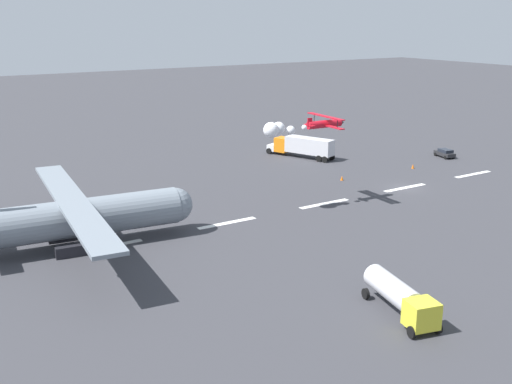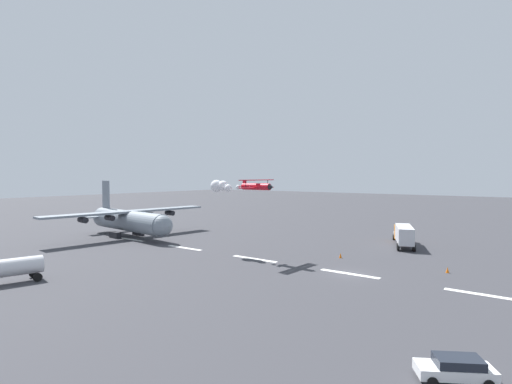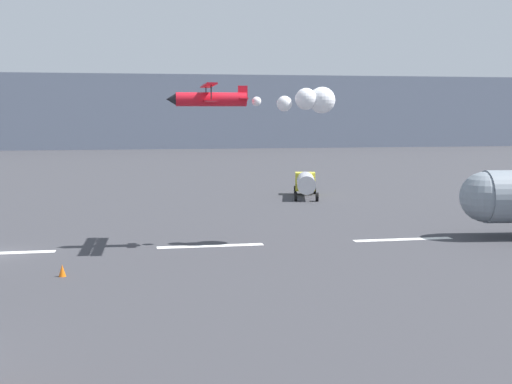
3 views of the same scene
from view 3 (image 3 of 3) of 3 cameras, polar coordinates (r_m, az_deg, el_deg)
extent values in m
cube|color=white|center=(53.82, -3.64, -4.31)|extent=(8.00, 0.90, 0.01)
cube|color=white|center=(57.65, 11.61, -3.72)|extent=(8.00, 0.90, 0.01)
cube|color=slate|center=(209.23, -13.11, 6.24)|extent=(396.00, 16.00, 20.81)
sphere|color=gray|center=(59.52, 17.77, -0.37)|extent=(4.00, 4.00, 4.00)
cylinder|color=red|center=(52.47, -3.58, 7.37)|extent=(5.16, 1.25, 1.01)
cube|color=red|center=(52.45, -3.80, 7.21)|extent=(1.09, 7.48, 0.12)
cube|color=red|center=(52.49, -3.81, 8.47)|extent=(1.09, 7.48, 0.12)
cylinder|color=black|center=(49.87, -3.59, 7.92)|extent=(0.08, 0.08, 1.16)
cylinder|color=black|center=(55.07, -4.00, 7.76)|extent=(0.08, 0.08, 1.16)
cube|color=red|center=(52.71, -1.06, 7.87)|extent=(0.70, 0.13, 1.10)
cube|color=red|center=(52.70, -1.06, 7.43)|extent=(0.69, 2.03, 0.08)
cone|color=black|center=(52.33, -6.79, 7.34)|extent=(0.74, 0.89, 0.86)
sphere|color=white|center=(53.13, 0.04, 7.23)|extent=(0.70, 0.70, 0.70)
sphere|color=white|center=(53.46, 2.28, 7.04)|extent=(1.16, 1.16, 1.16)
sphere|color=white|center=(53.34, 4.00, 7.40)|extent=(1.61, 1.61, 1.61)
sphere|color=white|center=(53.87, 5.27, 7.29)|extent=(1.97, 1.97, 1.97)
cube|color=yellow|center=(87.87, 3.93, 0.85)|extent=(2.84, 2.69, 2.20)
cylinder|color=silver|center=(83.47, 4.00, 0.73)|extent=(3.55, 6.90, 2.10)
cylinder|color=black|center=(88.56, 3.14, 0.18)|extent=(0.54, 1.05, 1.00)
cylinder|color=black|center=(81.11, 3.19, -0.38)|extent=(0.54, 1.05, 1.00)
cylinder|color=black|center=(88.61, 4.70, 0.17)|extent=(0.54, 1.05, 1.00)
cylinder|color=black|center=(81.17, 4.88, -0.39)|extent=(0.54, 1.05, 1.00)
cone|color=orange|center=(45.30, -15.17, -6.05)|extent=(0.44, 0.44, 0.75)
camera|label=1|loc=(129.80, 16.02, 12.54)|focal=43.39mm
camera|label=2|loc=(104.67, -27.34, 7.07)|focal=28.10mm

